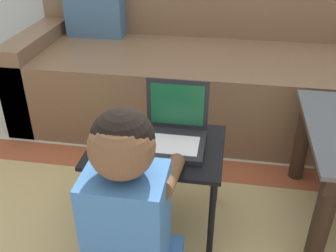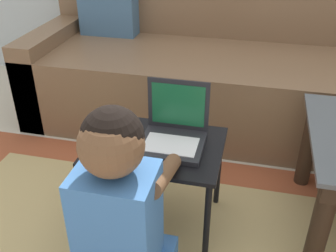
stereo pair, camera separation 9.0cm
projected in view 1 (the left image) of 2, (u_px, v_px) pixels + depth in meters
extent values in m
plane|color=beige|center=(174.00, 222.00, 1.71)|extent=(16.00, 16.00, 0.00)
cube|color=brown|center=(208.00, 86.00, 2.41)|extent=(2.26, 0.87, 0.45)
cube|color=brown|center=(216.00, 10.00, 2.51)|extent=(2.26, 0.19, 0.31)
cube|color=brown|center=(47.00, 68.00, 2.54)|extent=(0.16, 0.87, 0.53)
cube|color=#426689|center=(95.00, 7.00, 2.46)|extent=(0.36, 0.14, 0.36)
cylinder|color=black|center=(322.00, 222.00, 1.41)|extent=(0.07, 0.07, 0.44)
cylinder|color=black|center=(302.00, 140.00, 1.88)|extent=(0.07, 0.07, 0.44)
cube|color=black|center=(157.00, 147.00, 1.52)|extent=(0.52, 0.39, 0.02)
cylinder|color=black|center=(89.00, 208.00, 1.51)|extent=(0.02, 0.02, 0.38)
cylinder|color=black|center=(211.00, 222.00, 1.45)|extent=(0.02, 0.02, 0.38)
cylinder|color=black|center=(114.00, 158.00, 1.80)|extent=(0.02, 0.02, 0.38)
cylinder|color=black|center=(217.00, 168.00, 1.74)|extent=(0.02, 0.02, 0.38)
cube|color=#232328|center=(173.00, 144.00, 1.51)|extent=(0.25, 0.22, 0.02)
cube|color=silver|center=(172.00, 144.00, 1.49)|extent=(0.20, 0.13, 0.00)
cube|color=#232328|center=(177.00, 104.00, 1.54)|extent=(0.25, 0.01, 0.21)
cube|color=#196038|center=(177.00, 105.00, 1.54)|extent=(0.21, 0.00, 0.17)
ellipsoid|color=#B2B7C1|center=(116.00, 144.00, 1.49)|extent=(0.08, 0.11, 0.04)
cube|color=#3D70B2|center=(127.00, 222.00, 1.20)|extent=(0.24, 0.20, 0.36)
sphere|color=brown|center=(122.00, 147.00, 1.06)|extent=(0.19, 0.19, 0.19)
sphere|color=black|center=(122.00, 139.00, 1.06)|extent=(0.18, 0.18, 0.18)
cylinder|color=brown|center=(103.00, 167.00, 1.28)|extent=(0.06, 0.30, 0.14)
cylinder|color=brown|center=(171.00, 174.00, 1.25)|extent=(0.06, 0.30, 0.14)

